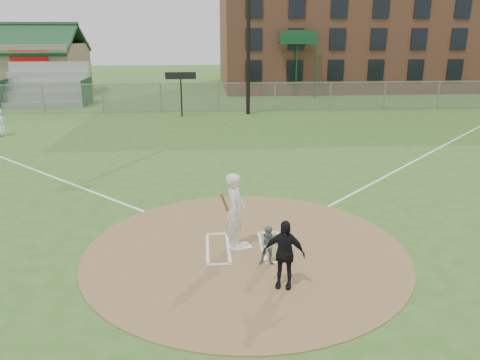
{
  "coord_description": "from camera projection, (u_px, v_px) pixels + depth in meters",
  "views": [
    {
      "loc": [
        -0.99,
        -11.05,
        5.49
      ],
      "look_at": [
        0.0,
        2.0,
        1.3
      ],
      "focal_mm": 35.0,
      "sensor_mm": 36.0,
      "label": 1
    }
  ],
  "objects": [
    {
      "name": "scoreboard_sign",
      "position": [
        181.0,
        81.0,
        30.51
      ],
      "size": [
        2.0,
        0.1,
        2.93
      ],
      "color": "black",
      "rests_on": "ground"
    },
    {
      "name": "catcher",
      "position": [
        269.0,
        246.0,
        11.32
      ],
      "size": [
        0.53,
        0.43,
        1.01
      ],
      "primitive_type": "imported",
      "rotation": [
        0.0,
        0.0,
        -0.11
      ],
      "color": "gray",
      "rests_on": "dirt_circle"
    },
    {
      "name": "brick_warehouse",
      "position": [
        371.0,
        10.0,
        47.16
      ],
      "size": [
        30.0,
        17.17,
        15.0
      ],
      "color": "#9F5E44",
      "rests_on": "ground"
    },
    {
      "name": "batters_boxes",
      "position": [
        245.0,
        247.0,
        12.37
      ],
      "size": [
        2.08,
        1.88,
        0.01
      ],
      "color": "white",
      "rests_on": "dirt_circle"
    },
    {
      "name": "foul_line_third",
      "position": [
        20.0,
        164.0,
        20.13
      ],
      "size": [
        17.04,
        17.04,
        0.01
      ],
      "primitive_type": "cube",
      "rotation": [
        0.0,
        0.0,
        0.79
      ],
      "color": "white",
      "rests_on": "ground"
    },
    {
      "name": "clubhouse",
      "position": [
        12.0,
        67.0,
        41.54
      ],
      "size": [
        12.2,
        8.71,
        6.23
      ],
      "color": "gray",
      "rests_on": "ground"
    },
    {
      "name": "dirt_circle",
      "position": [
        246.0,
        250.0,
        12.23
      ],
      "size": [
        8.4,
        8.4,
        0.02
      ],
      "primitive_type": "cylinder",
      "color": "olive",
      "rests_on": "ground"
    },
    {
      "name": "outfield_fence",
      "position": [
        218.0,
        97.0,
        32.82
      ],
      "size": [
        56.08,
        0.08,
        2.03
      ],
      "color": "slate",
      "rests_on": "ground"
    },
    {
      "name": "bleachers",
      "position": [
        46.0,
        84.0,
        35.69
      ],
      "size": [
        6.08,
        3.2,
        3.2
      ],
      "color": "#B7BABF",
      "rests_on": "ground"
    },
    {
      "name": "home_plate",
      "position": [
        243.0,
        246.0,
        12.43
      ],
      "size": [
        0.5,
        0.5,
        0.03
      ],
      "primitive_type": "cube",
      "rotation": [
        0.0,
        0.0,
        0.31
      ],
      "color": "white",
      "rests_on": "dirt_circle"
    },
    {
      "name": "foul_line_first",
      "position": [
        424.0,
        156.0,
        21.43
      ],
      "size": [
        17.04,
        17.04,
        0.01
      ],
      "primitive_type": "cube",
      "rotation": [
        0.0,
        0.0,
        -0.79
      ],
      "color": "white",
      "rests_on": "ground"
    },
    {
      "name": "batter_at_plate",
      "position": [
        235.0,
        211.0,
        12.08
      ],
      "size": [
        0.76,
        1.11,
        2.03
      ],
      "color": "white",
      "rests_on": "dirt_circle"
    },
    {
      "name": "light_pole",
      "position": [
        248.0,
        13.0,
        30.31
      ],
      "size": [
        1.2,
        0.3,
        12.22
      ],
      "color": "black",
      "rests_on": "ground"
    },
    {
      "name": "umpire",
      "position": [
        284.0,
        254.0,
        10.27
      ],
      "size": [
        1.0,
        0.64,
        1.58
      ],
      "primitive_type": "imported",
      "rotation": [
        0.0,
        0.0,
        -0.29
      ],
      "color": "black",
      "rests_on": "dirt_circle"
    },
    {
      "name": "ground",
      "position": [
        246.0,
        250.0,
        12.24
      ],
      "size": [
        140.0,
        140.0,
        0.0
      ],
      "primitive_type": "plane",
      "color": "#345E20",
      "rests_on": "ground"
    }
  ]
}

